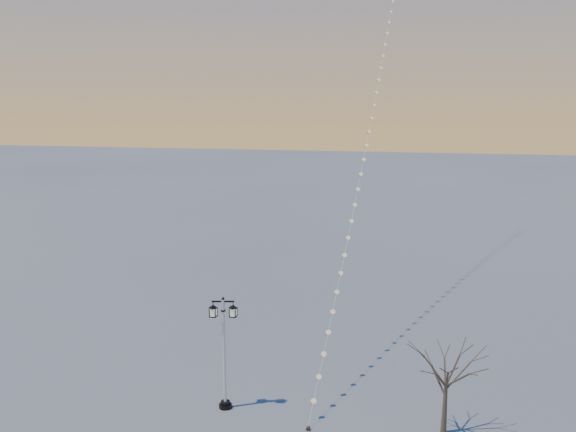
# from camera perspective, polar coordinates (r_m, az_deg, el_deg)

# --- Properties ---
(ground) EXTENTS (300.00, 300.00, 0.00)m
(ground) POSITION_cam_1_polar(r_m,az_deg,el_deg) (28.92, -2.77, -19.20)
(ground) COLOR #5F6061
(ground) RESTS_ON ground
(street_lamp) EXTENTS (1.41, 0.69, 5.63)m
(street_lamp) POSITION_cam_1_polar(r_m,az_deg,el_deg) (28.46, -6.30, -12.72)
(street_lamp) COLOR black
(street_lamp) RESTS_ON ground
(bare_tree) EXTENTS (2.58, 2.58, 4.28)m
(bare_tree) POSITION_cam_1_polar(r_m,az_deg,el_deg) (27.28, 15.34, -14.52)
(bare_tree) COLOR #423527
(bare_tree) RESTS_ON ground
(kite_train) EXTENTS (3.32, 39.33, 33.92)m
(kite_train) POSITION_cam_1_polar(r_m,az_deg,el_deg) (43.04, 8.74, 14.01)
(kite_train) COLOR black
(kite_train) RESTS_ON ground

